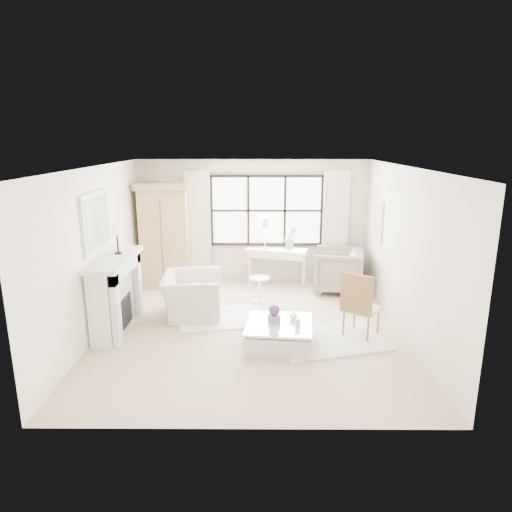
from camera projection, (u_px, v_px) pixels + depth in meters
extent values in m
plane|color=#C4AB92|center=(251.00, 329.00, 7.72)|extent=(5.50, 5.50, 0.00)
plane|color=white|center=(250.00, 167.00, 7.04)|extent=(5.50, 5.50, 0.00)
plane|color=beige|center=(253.00, 222.00, 10.04)|extent=(5.00, 0.00, 5.00)
plane|color=white|center=(246.00, 315.00, 4.72)|extent=(5.00, 0.00, 5.00)
plane|color=white|center=(97.00, 251.00, 7.40)|extent=(0.00, 5.50, 5.50)
plane|color=beige|center=(405.00, 252.00, 7.37)|extent=(0.00, 5.50, 5.50)
cube|color=white|center=(267.00, 211.00, 9.96)|extent=(2.40, 0.02, 1.50)
cylinder|color=#AF833C|center=(267.00, 170.00, 9.69)|extent=(3.30, 0.04, 0.04)
cube|color=beige|center=(198.00, 228.00, 9.98)|extent=(0.55, 0.10, 2.47)
cube|color=beige|center=(335.00, 228.00, 9.96)|extent=(0.55, 0.10, 2.47)
cube|color=silver|center=(113.00, 296.00, 7.58)|extent=(0.34, 1.50, 1.18)
cube|color=#BABAC1|center=(124.00, 299.00, 7.60)|extent=(0.03, 1.22, 0.97)
cube|color=black|center=(125.00, 311.00, 7.65)|extent=(0.06, 0.52, 0.50)
cube|color=silver|center=(113.00, 259.00, 7.43)|extent=(0.58, 1.66, 0.08)
cube|color=silver|center=(96.00, 222.00, 7.27)|extent=(0.05, 1.15, 0.95)
cube|color=silver|center=(98.00, 222.00, 7.27)|extent=(0.02, 1.00, 0.80)
cube|color=silver|center=(378.00, 221.00, 8.96)|extent=(0.04, 0.62, 0.82)
cube|color=#B7AA8D|center=(377.00, 221.00, 8.96)|extent=(0.01, 0.52, 0.72)
cylinder|color=black|center=(118.00, 253.00, 7.60)|extent=(0.12, 0.12, 0.03)
cylinder|color=black|center=(118.00, 243.00, 7.56)|extent=(0.03, 0.03, 0.30)
cone|color=#F6E9C9|center=(116.00, 229.00, 7.50)|extent=(0.22, 0.22, 0.18)
cube|color=tan|center=(165.00, 238.00, 9.81)|extent=(1.05, 0.69, 2.10)
cube|color=tan|center=(162.00, 186.00, 9.53)|extent=(1.18, 0.80, 0.14)
cube|color=white|center=(277.00, 254.00, 9.95)|extent=(1.30, 0.73, 0.14)
cube|color=white|center=(277.00, 250.00, 9.93)|extent=(1.37, 0.79, 0.06)
cylinder|color=gold|center=(265.00, 248.00, 9.93)|extent=(0.14, 0.14, 0.03)
cylinder|color=gold|center=(265.00, 237.00, 9.87)|extent=(0.02, 0.02, 0.46)
cone|color=beige|center=(265.00, 222.00, 9.79)|extent=(0.28, 0.28, 0.22)
imported|color=#5C754E|center=(291.00, 238.00, 9.85)|extent=(0.32, 0.29, 0.48)
cylinder|color=white|center=(260.00, 301.00, 8.98)|extent=(0.26, 0.26, 0.03)
cylinder|color=white|center=(260.00, 290.00, 8.93)|extent=(0.06, 0.06, 0.44)
cylinder|color=white|center=(260.00, 278.00, 8.87)|extent=(0.40, 0.40, 0.03)
cube|color=white|center=(223.00, 318.00, 8.17)|extent=(1.71, 1.34, 0.03)
cube|color=silver|center=(329.00, 339.00, 7.30)|extent=(1.97, 1.67, 0.03)
imported|color=beige|center=(192.00, 295.00, 8.24)|extent=(1.09, 1.23, 0.76)
imported|color=gray|center=(338.00, 270.00, 9.54)|extent=(1.16, 1.13, 0.90)
cube|color=beige|center=(362.00, 309.00, 7.34)|extent=(0.66, 0.66, 0.07)
cube|color=olive|center=(357.00, 294.00, 7.08)|extent=(0.41, 0.33, 0.60)
cube|color=silver|center=(279.00, 336.00, 7.05)|extent=(1.09, 1.09, 0.32)
cube|color=silver|center=(279.00, 324.00, 7.00)|extent=(1.09, 1.09, 0.04)
cube|color=slate|center=(274.00, 319.00, 7.01)|extent=(0.19, 0.19, 0.12)
sphere|color=#542967|center=(274.00, 310.00, 6.97)|extent=(0.17, 0.17, 0.17)
cylinder|color=beige|center=(298.00, 323.00, 6.85)|extent=(0.08, 0.08, 0.12)
imported|color=silver|center=(294.00, 315.00, 7.11)|extent=(0.13, 0.13, 0.14)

